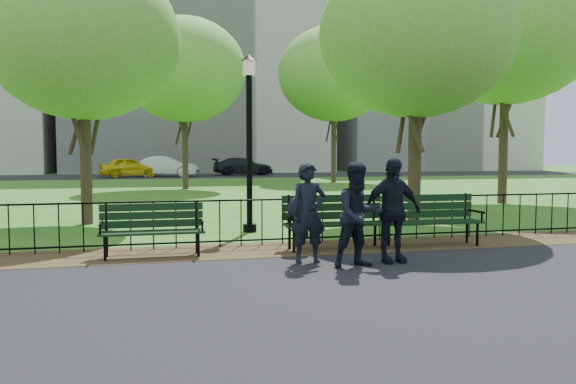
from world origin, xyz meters
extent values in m
plane|color=#395F19|center=(0.00, 0.00, 0.00)|extent=(120.00, 120.00, 0.00)
cube|color=black|center=(0.00, -3.40, 0.01)|extent=(60.00, 9.20, 0.01)
cube|color=#372716|center=(0.00, 1.50, 0.01)|extent=(60.00, 1.60, 0.01)
cube|color=black|center=(0.00, 35.00, 0.01)|extent=(70.00, 9.00, 0.01)
cylinder|color=black|center=(0.00, 2.00, 0.88)|extent=(24.00, 0.04, 0.04)
cylinder|color=black|center=(0.00, 2.00, 0.12)|extent=(24.00, 0.04, 0.04)
cylinder|color=black|center=(0.00, 2.00, 0.45)|extent=(0.02, 0.02, 0.90)
cube|color=beige|center=(2.00, 48.00, 15.00)|extent=(24.00, 15.00, 30.00)
cube|color=beige|center=(26.00, 48.00, 12.00)|extent=(20.00, 15.00, 24.00)
cube|color=black|center=(0.62, 1.23, 0.47)|extent=(1.91, 0.57, 0.04)
cube|color=black|center=(0.63, 1.51, 0.84)|extent=(1.90, 0.10, 0.47)
cylinder|color=black|center=(-0.21, 1.07, 0.24)|extent=(0.05, 0.05, 0.47)
cylinder|color=black|center=(1.43, 1.02, 0.24)|extent=(0.05, 0.05, 0.47)
cylinder|color=black|center=(-0.20, 1.45, 0.24)|extent=(0.05, 0.05, 0.47)
cylinder|color=black|center=(1.44, 1.39, 0.24)|extent=(0.05, 0.05, 0.47)
cylinder|color=black|center=(-0.28, 1.27, 0.66)|extent=(0.06, 0.59, 0.04)
cylinder|color=black|center=(1.51, 1.20, 0.66)|extent=(0.06, 0.59, 0.04)
ellipsoid|color=black|center=(-0.08, 1.15, 0.75)|extent=(0.48, 0.35, 0.52)
cube|color=black|center=(-2.62, 1.24, 0.43)|extent=(1.73, 0.46, 0.04)
cube|color=black|center=(-2.62, 1.49, 0.76)|extent=(1.73, 0.03, 0.43)
cylinder|color=black|center=(-3.37, 1.07, 0.22)|extent=(0.05, 0.05, 0.43)
cylinder|color=black|center=(-1.87, 1.07, 0.22)|extent=(0.05, 0.05, 0.43)
cylinder|color=black|center=(-3.37, 1.41, 0.22)|extent=(0.05, 0.05, 0.43)
cylinder|color=black|center=(-1.87, 1.41, 0.22)|extent=(0.05, 0.05, 0.43)
cylinder|color=black|center=(-3.44, 1.24, 0.61)|extent=(0.04, 0.54, 0.04)
cylinder|color=black|center=(-1.81, 1.24, 0.61)|extent=(0.04, 0.54, 0.04)
cube|color=black|center=(2.50, 1.14, 0.47)|extent=(1.88, 0.55, 0.04)
cube|color=black|center=(2.51, 1.40, 0.82)|extent=(1.86, 0.09, 0.47)
cylinder|color=black|center=(1.69, 0.97, 0.23)|extent=(0.05, 0.05, 0.47)
cylinder|color=black|center=(3.31, 0.93, 0.23)|extent=(0.05, 0.05, 0.47)
cylinder|color=black|center=(1.70, 1.34, 0.23)|extent=(0.05, 0.05, 0.47)
cylinder|color=black|center=(3.32, 1.30, 0.23)|extent=(0.05, 0.05, 0.47)
cylinder|color=black|center=(1.62, 1.16, 0.65)|extent=(0.06, 0.58, 0.04)
cylinder|color=black|center=(3.38, 1.11, 0.65)|extent=(0.06, 0.58, 0.04)
cylinder|color=black|center=(-0.50, 3.92, 0.09)|extent=(0.31, 0.31, 0.18)
cylinder|color=black|center=(-0.50, 3.92, 1.76)|extent=(0.13, 0.13, 3.51)
cube|color=beige|center=(-0.50, 3.92, 3.62)|extent=(0.24, 0.24, 0.33)
cone|color=black|center=(-0.50, 3.92, 3.84)|extent=(0.35, 0.35, 0.13)
cylinder|color=#2D2116|center=(-4.18, 6.29, 1.40)|extent=(0.28, 0.28, 2.80)
ellipsoid|color=#61932C|center=(-4.18, 6.29, 4.56)|extent=(4.71, 4.71, 4.00)
cylinder|color=#2D2116|center=(3.84, 4.62, 1.44)|extent=(0.33, 0.33, 2.88)
ellipsoid|color=#61932C|center=(3.84, 4.62, 4.70)|extent=(4.85, 4.85, 4.12)
cylinder|color=#2D2116|center=(9.44, 9.02, 1.88)|extent=(0.32, 0.32, 3.76)
ellipsoid|color=#61932C|center=(9.44, 9.02, 6.13)|extent=(6.33, 6.33, 5.38)
cylinder|color=#2D2116|center=(-0.96, 19.37, 1.76)|extent=(0.29, 0.29, 3.53)
ellipsoid|color=#61932C|center=(-0.96, 19.37, 5.75)|extent=(5.94, 5.94, 5.05)
cylinder|color=#2D2116|center=(8.17, 23.97, 1.99)|extent=(0.29, 0.29, 3.98)
ellipsoid|color=#61932C|center=(8.17, 23.97, 6.49)|extent=(6.70, 6.70, 5.69)
imported|color=black|center=(-0.20, 0.18, 0.81)|extent=(0.59, 0.39, 1.60)
imported|color=black|center=(0.45, -0.34, 0.82)|extent=(0.83, 0.50, 1.61)
imported|color=black|center=(1.10, -0.11, 0.85)|extent=(1.00, 0.44, 1.67)
imported|color=yellow|center=(-4.07, 33.74, 0.73)|extent=(4.45, 2.48, 1.43)
imported|color=#B1B3B9|center=(-1.42, 33.77, 0.77)|extent=(4.85, 2.79, 1.51)
imported|color=black|center=(4.51, 35.49, 0.70)|extent=(4.80, 2.10, 1.37)
camera|label=1|loc=(-2.64, -8.36, 1.76)|focal=35.00mm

